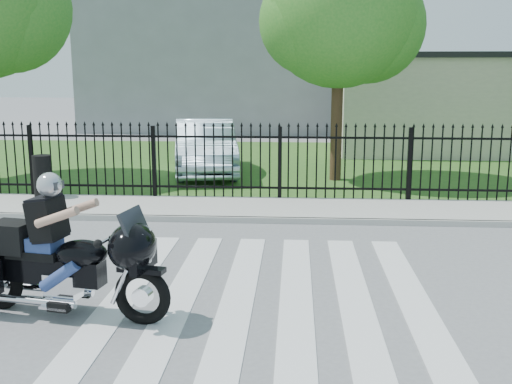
{
  "coord_description": "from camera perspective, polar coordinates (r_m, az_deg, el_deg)",
  "views": [
    {
      "loc": [
        0.37,
        -7.91,
        3.08
      ],
      "look_at": [
        -0.31,
        2.28,
        1.0
      ],
      "focal_mm": 42.0,
      "sensor_mm": 36.0,
      "label": 1
    }
  ],
  "objects": [
    {
      "name": "litter_bin",
      "position": [
        15.07,
        -19.65,
        1.44
      ],
      "size": [
        0.49,
        0.49,
        1.0
      ],
      "primitive_type": "cylinder",
      "rotation": [
        0.0,
        0.0,
        -0.12
      ],
      "color": "black",
      "rests_on": "sidewalk"
    },
    {
      "name": "building_low",
      "position": [
        24.85,
        19.48,
        7.8
      ],
      "size": [
        10.0,
        6.0,
        3.5
      ],
      "primitive_type": "cube",
      "color": "beige",
      "rests_on": "ground"
    },
    {
      "name": "building_low_roof",
      "position": [
        24.82,
        19.77,
        12.06
      ],
      "size": [
        10.2,
        6.2,
        0.2
      ],
      "primitive_type": "cube",
      "color": "black",
      "rests_on": "building_low"
    },
    {
      "name": "building_tall",
      "position": [
        34.2,
        -1.92,
        16.41
      ],
      "size": [
        15.0,
        10.0,
        12.0
      ],
      "primitive_type": "cube",
      "color": "gray",
      "rests_on": "ground"
    },
    {
      "name": "curb",
      "position": [
        12.29,
        2.0,
        -2.71
      ],
      "size": [
        40.0,
        0.12,
        0.12
      ],
      "primitive_type": "cube",
      "color": "#ADAAA3",
      "rests_on": "ground"
    },
    {
      "name": "tree_mid",
      "position": [
        17.02,
        7.96,
        16.75
      ],
      "size": [
        4.2,
        4.2,
        6.78
      ],
      "color": "#382316",
      "rests_on": "ground"
    },
    {
      "name": "motorcycle_rider",
      "position": [
        8.0,
        -18.29,
        -5.86
      ],
      "size": [
        2.83,
        1.26,
        1.89
      ],
      "rotation": [
        0.0,
        0.0,
        -0.18
      ],
      "color": "black",
      "rests_on": "ground"
    },
    {
      "name": "iron_fence",
      "position": [
        14.09,
        2.28,
        2.61
      ],
      "size": [
        26.0,
        0.04,
        1.8
      ],
      "color": "black",
      "rests_on": "ground"
    },
    {
      "name": "parked_car",
      "position": [
        18.05,
        -4.88,
        4.31
      ],
      "size": [
        2.58,
        5.15,
        1.62
      ],
      "primitive_type": "imported",
      "rotation": [
        0.0,
        0.0,
        0.18
      ],
      "color": "#ACC8D9",
      "rests_on": "grass_strip"
    },
    {
      "name": "sidewalk",
      "position": [
        13.27,
        2.14,
        -1.65
      ],
      "size": [
        40.0,
        2.0,
        0.12
      ],
      "primitive_type": "cube",
      "color": "#ADAAA3",
      "rests_on": "ground"
    },
    {
      "name": "grass_strip",
      "position": [
        20.15,
        2.73,
        2.74
      ],
      "size": [
        40.0,
        12.0,
        0.02
      ],
      "primitive_type": "cube",
      "color": "#26561D",
      "rests_on": "ground"
    },
    {
      "name": "crosswalk",
      "position": [
        8.5,
        1.11,
        -9.7
      ],
      "size": [
        5.0,
        5.5,
        0.01
      ],
      "primitive_type": null,
      "color": "silver",
      "rests_on": "ground"
    },
    {
      "name": "ground",
      "position": [
        8.5,
        1.11,
        -9.74
      ],
      "size": [
        120.0,
        120.0,
        0.0
      ],
      "primitive_type": "plane",
      "color": "slate",
      "rests_on": "ground"
    }
  ]
}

